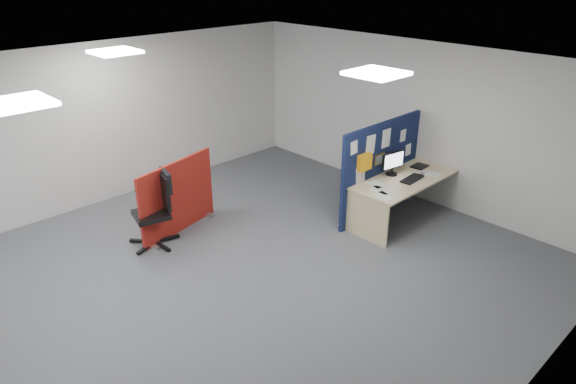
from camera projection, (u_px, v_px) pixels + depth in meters
floor at (201, 296)px, 6.49m from camera, size 9.00×9.00×0.00m
ceiling at (183, 84)px, 5.36m from camera, size 9.00×7.00×0.02m
wall_back at (68, 132)px, 8.22m from camera, size 9.00×0.02×2.70m
wall_front at (474, 353)px, 3.64m from camera, size 9.00×0.02×2.70m
wall_right at (413, 121)px, 8.76m from camera, size 0.02×7.00×2.70m
ceiling_lights at (176, 72)px, 6.02m from camera, size 4.10×4.10×0.04m
navy_divider at (380, 169)px, 8.25m from camera, size 1.91×0.30×1.58m
main_desk at (401, 186)px, 8.19m from camera, size 1.94×0.86×0.73m
monitor_main at (393, 162)px, 8.12m from camera, size 0.44×0.18×0.38m
keyboard at (412, 179)px, 8.02m from camera, size 0.46×0.21×0.02m
mouse at (422, 174)px, 8.21m from camera, size 0.11×0.09×0.03m
paper_tray at (420, 166)px, 8.52m from camera, size 0.29×0.24×0.01m
red_divider at (178, 198)px, 7.83m from camera, size 1.49×0.41×1.14m
office_chair at (158, 204)px, 7.45m from camera, size 0.74×0.72×1.11m
desk_papers at (394, 186)px, 7.81m from camera, size 1.48×0.68×0.00m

